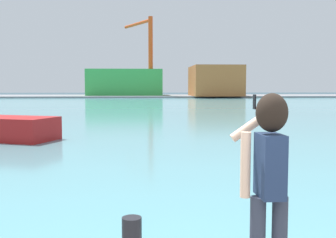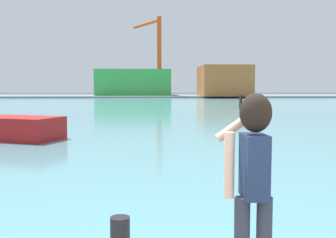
{
  "view_description": "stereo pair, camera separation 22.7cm",
  "coord_description": "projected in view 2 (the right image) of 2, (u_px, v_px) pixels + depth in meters",
  "views": [
    {
      "loc": [
        -1.01,
        -2.44,
        2.4
      ],
      "look_at": [
        -0.4,
        7.05,
        1.63
      ],
      "focal_mm": 42.93,
      "sensor_mm": 36.0,
      "label": 1
    },
    {
      "loc": [
        -0.79,
        -2.45,
        2.4
      ],
      "look_at": [
        -0.4,
        7.05,
        1.63
      ],
      "focal_mm": 42.93,
      "sensor_mm": 36.0,
      "label": 2
    }
  ],
  "objects": [
    {
      "name": "ground_plane",
      "position": [
        158.0,
        105.0,
        52.47
      ],
      "size": [
        220.0,
        220.0,
        0.0
      ],
      "primitive_type": "plane",
      "color": "#334751"
    },
    {
      "name": "harbor_water",
      "position": [
        158.0,
        104.0,
        54.46
      ],
      "size": [
        140.0,
        100.0,
        0.02
      ],
      "primitive_type": "cube",
      "color": "#599EA8",
      "rests_on": "ground_plane"
    },
    {
      "name": "far_shore_dock",
      "position": [
        155.0,
        96.0,
        94.28
      ],
      "size": [
        140.0,
        20.0,
        0.38
      ],
      "primitive_type": "cube",
      "color": "gray",
      "rests_on": "ground_plane"
    },
    {
      "name": "person_photographer",
      "position": [
        253.0,
        170.0,
        3.52
      ],
      "size": [
        0.52,
        0.55,
        1.74
      ],
      "rotation": [
        0.0,
        0.0,
        1.58
      ],
      "color": "#2D3342",
      "rests_on": "quay_promenade"
    },
    {
      "name": "harbor_bollard",
      "position": [
        120.0,
        236.0,
        4.3
      ],
      "size": [
        0.21,
        0.21,
        0.4
      ],
      "primitive_type": "cylinder",
      "color": "black",
      "rests_on": "quay_promenade"
    },
    {
      "name": "warehouse_left",
      "position": [
        134.0,
        83.0,
        95.6
      ],
      "size": [
        17.25,
        12.37,
        6.0
      ],
      "primitive_type": "cube",
      "color": "green",
      "rests_on": "far_shore_dock"
    },
    {
      "name": "warehouse_right",
      "position": [
        224.0,
        81.0,
        88.81
      ],
      "size": [
        10.43,
        13.78,
        6.56
      ],
      "primitive_type": "cube",
      "color": "#B26633",
      "rests_on": "far_shore_dock"
    },
    {
      "name": "port_crane",
      "position": [
        156.0,
        48.0,
        91.64
      ],
      "size": [
        6.78,
        11.97,
        17.68
      ],
      "color": "#D84C19",
      "rests_on": "far_shore_dock"
    }
  ]
}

